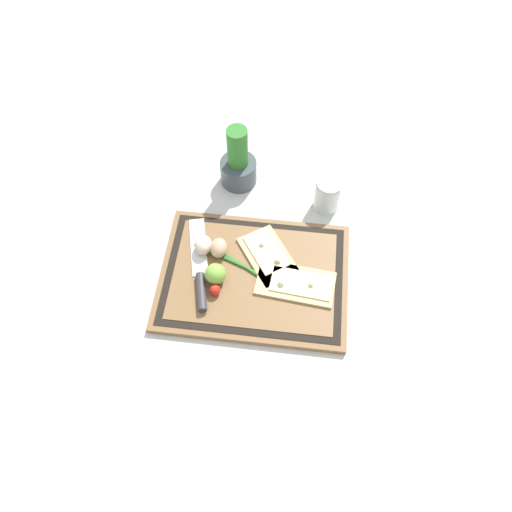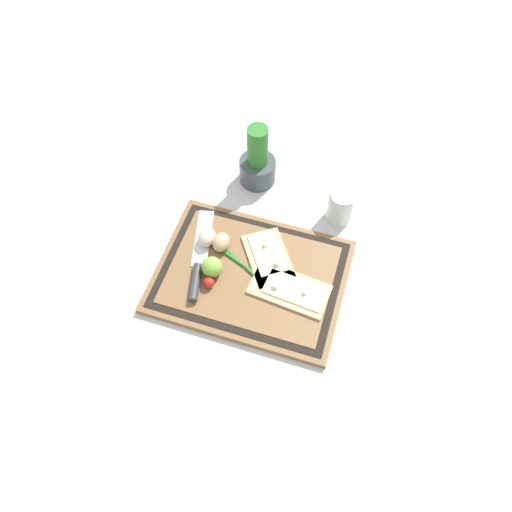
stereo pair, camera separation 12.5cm
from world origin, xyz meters
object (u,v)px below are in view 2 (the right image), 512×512
object	(u,v)px
lime	(212,267)
sauce_jar	(340,208)
egg_pink	(207,237)
cherry_tomato_red	(209,283)
egg_brown	(221,242)
pizza_slice_near	(291,290)
pizza_slice_far	(268,257)
herb_pot	(258,163)
knife	(198,268)

from	to	relation	value
lime	sauce_jar	xyz separation A→B (m)	(0.26, 0.28, -0.00)
egg_pink	cherry_tomato_red	xyz separation A→B (m)	(0.05, -0.12, -0.01)
egg_brown	cherry_tomato_red	world-z (taller)	egg_brown
pizza_slice_near	egg_pink	distance (m)	0.25
pizza_slice_far	herb_pot	bearing A→B (deg)	112.98
herb_pot	sauce_jar	world-z (taller)	herb_pot
knife	lime	xyz separation A→B (m)	(0.04, 0.00, 0.02)
egg_brown	pizza_slice_near	bearing A→B (deg)	-18.98
knife	egg_pink	size ratio (longest dim) A/B	5.05
cherry_tomato_red	sauce_jar	world-z (taller)	sauce_jar
egg_brown	sauce_jar	distance (m)	0.33
pizza_slice_near	sauce_jar	bearing A→B (deg)	77.05
knife	lime	distance (m)	0.04
pizza_slice_near	pizza_slice_far	xyz separation A→B (m)	(-0.08, 0.07, 0.00)
egg_pink	herb_pot	xyz separation A→B (m)	(0.05, 0.26, 0.03)
pizza_slice_far	sauce_jar	size ratio (longest dim) A/B	1.99
egg_pink	cherry_tomato_red	world-z (taller)	egg_pink
knife	herb_pot	distance (m)	0.35
pizza_slice_far	knife	distance (m)	0.18
cherry_tomato_red	egg_pink	bearing A→B (deg)	111.88
egg_brown	cherry_tomato_red	size ratio (longest dim) A/B	1.99
pizza_slice_near	lime	size ratio (longest dim) A/B	3.81
herb_pot	sauce_jar	xyz separation A→B (m)	(0.25, -0.06, -0.03)
lime	herb_pot	bearing A→B (deg)	88.24
sauce_jar	cherry_tomato_red	bearing A→B (deg)	-129.25
pizza_slice_near	lime	distance (m)	0.20
egg_pink	knife	bearing A→B (deg)	-85.80
pizza_slice_far	egg_brown	xyz separation A→B (m)	(-0.12, -0.00, 0.02)
pizza_slice_far	egg_pink	xyz separation A→B (m)	(-0.16, -0.00, 0.02)
pizza_slice_near	lime	bearing A→B (deg)	-177.59
egg_pink	herb_pot	bearing A→B (deg)	78.10
lime	herb_pot	size ratio (longest dim) A/B	0.27
pizza_slice_far	knife	bearing A→B (deg)	-151.13
egg_pink	cherry_tomato_red	size ratio (longest dim) A/B	1.99
pizza_slice_far	lime	distance (m)	0.15
knife	egg_pink	distance (m)	0.09
pizza_slice_near	egg_pink	bearing A→B (deg)	163.12
knife	sauce_jar	bearing A→B (deg)	43.32
pizza_slice_near	herb_pot	size ratio (longest dim) A/B	1.04
egg_brown	sauce_jar	world-z (taller)	sauce_jar
pizza_slice_far	herb_pot	distance (m)	0.28
pizza_slice_near	sauce_jar	world-z (taller)	sauce_jar
cherry_tomato_red	herb_pot	size ratio (longest dim) A/B	0.14
knife	cherry_tomato_red	xyz separation A→B (m)	(0.04, -0.03, 0.01)
herb_pot	sauce_jar	bearing A→B (deg)	-14.25
knife	egg_pink	bearing A→B (deg)	94.20
herb_pot	egg_pink	bearing A→B (deg)	-101.90
knife	cherry_tomato_red	distance (m)	0.05
pizza_slice_far	egg_brown	bearing A→B (deg)	-178.08
knife	egg_brown	size ratio (longest dim) A/B	5.05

